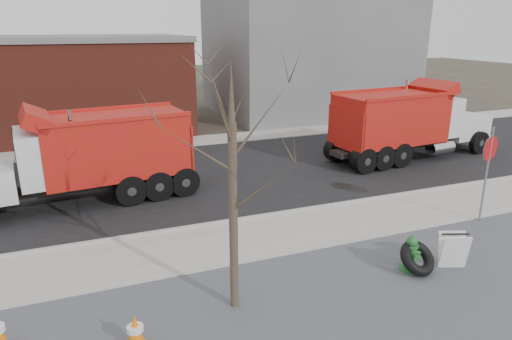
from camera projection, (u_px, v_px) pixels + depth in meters
name	position (u px, v px, depth m)	size (l,w,h in m)	color
ground	(310.00, 234.00, 13.20)	(120.00, 120.00, 0.00)	#383328
gravel_verge	(385.00, 297.00, 10.09)	(60.00, 5.00, 0.03)	slate
sidewalk	(307.00, 229.00, 13.41)	(60.00, 2.50, 0.06)	#9E9B93
curb	(288.00, 212.00, 14.56)	(60.00, 0.15, 0.11)	#9E9B93
road	(239.00, 172.00, 18.80)	(60.00, 9.40, 0.02)	black
far_sidewalk	(203.00, 140.00, 23.85)	(60.00, 2.00, 0.06)	#9E9B93
building_grey	(306.00, 53.00, 31.10)	(12.00, 10.00, 8.00)	gray
bare_tree	(232.00, 159.00, 8.79)	(3.20, 3.20, 5.20)	#382D23
fire_hydrant	(411.00, 255.00, 11.09)	(0.52, 0.51, 0.92)	#2B7236
truck_tire	(417.00, 258.00, 10.97)	(1.06, 1.00, 0.82)	black
stop_sign	(489.00, 159.00, 13.44)	(0.78, 0.25, 2.95)	gray
sandwich_board	(453.00, 250.00, 11.17)	(0.76, 0.62, 0.92)	white
traffic_cone_near	(136.00, 333.00, 8.34)	(0.40, 0.40, 0.76)	orange
dump_truck_red_a	(408.00, 121.00, 20.26)	(8.46, 3.04, 3.39)	black
dump_truck_red_b	(86.00, 154.00, 15.09)	(7.95, 3.10, 3.33)	black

